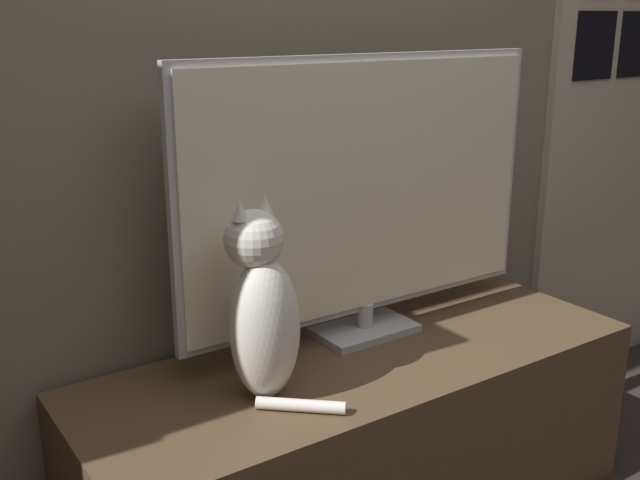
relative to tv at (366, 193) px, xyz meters
The scene contains 5 objects.
wall_back 0.48m from the tv, 115.83° to the left, with size 4.80×0.05×2.60m.
tv_stand 0.65m from the tv, 127.93° to the right, with size 1.48×0.53×0.48m.
tv is the anchor object (origin of this frame).
cat 0.47m from the tv, 159.48° to the right, with size 0.21×0.29×0.46m.
door 1.32m from the tv, ahead, with size 0.84×0.04×2.05m.
Camera 1 is at (-1.06, -0.46, 1.31)m, focal length 42.00 mm.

